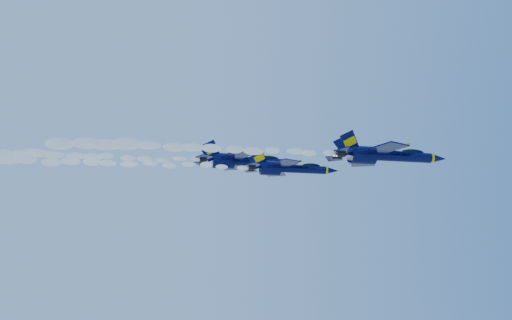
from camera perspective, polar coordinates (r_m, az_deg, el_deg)
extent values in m
cylinder|color=#060735|center=(80.42, 16.38, 0.35)|extent=(9.45, 1.57, 1.57)
ellipsoid|color=#060735|center=(77.67, 12.02, 0.55)|extent=(1.64, 2.83, 6.72)
cone|color=#060735|center=(83.33, 20.12, 0.15)|extent=(2.73, 1.57, 1.57)
cylinder|color=#FFCD00|center=(82.70, 19.37, 0.19)|extent=(0.37, 1.64, 1.64)
ellipsoid|color=black|center=(81.43, 17.46, 0.83)|extent=(3.78, 1.23, 1.04)
cube|color=#FFCD00|center=(81.35, 17.48, 0.62)|extent=(4.41, 1.05, 0.19)
cube|color=#060735|center=(74.74, 14.58, 1.32)|extent=(5.63, 6.67, 0.19)
cube|color=#060735|center=(82.15, 12.13, -0.21)|extent=(5.63, 6.67, 0.19)
cube|color=#FFCD00|center=(75.39, 15.59, 1.34)|extent=(2.53, 5.26, 0.10)
cube|color=#FFCD00|center=(82.75, 13.07, -0.19)|extent=(2.53, 5.26, 0.10)
cube|color=#060735|center=(76.27, 10.67, 2.02)|extent=(3.42, 1.08, 3.68)
cube|color=#060735|center=(78.24, 10.09, 1.58)|extent=(3.42, 1.08, 3.68)
cylinder|color=black|center=(75.72, 9.65, 0.78)|extent=(1.26, 1.15, 1.15)
cylinder|color=black|center=(76.96, 9.30, 0.52)|extent=(1.26, 1.15, 1.15)
cube|color=#FFCD00|center=(79.27, 14.31, 1.04)|extent=(11.55, 0.37, 0.08)
ellipsoid|color=white|center=(71.95, -6.62, 1.29)|extent=(41.39, 1.90, 1.71)
cylinder|color=#060735|center=(81.96, 5.35, -1.07)|extent=(7.84, 1.31, 1.31)
ellipsoid|color=#060735|center=(80.64, 1.60, -0.94)|extent=(1.36, 2.35, 5.57)
cone|color=#060735|center=(83.47, 8.69, -1.21)|extent=(2.26, 1.31, 1.31)
cylinder|color=#FFCD00|center=(83.13, 8.01, -1.18)|extent=(0.30, 1.36, 1.36)
ellipsoid|color=black|center=(82.52, 6.33, -0.67)|extent=(3.13, 1.02, 0.86)
cube|color=#FFCD00|center=(82.46, 6.33, -0.84)|extent=(3.66, 0.87, 0.16)
cube|color=#060735|center=(77.70, 3.27, -0.38)|extent=(4.67, 5.53, 0.16)
cube|color=#060735|center=(84.30, 2.14, -1.49)|extent=(4.67, 5.53, 0.16)
cube|color=#FFCD00|center=(78.02, 4.14, -0.35)|extent=(2.10, 4.36, 0.09)
cube|color=#FFCD00|center=(84.59, 2.95, -1.47)|extent=(2.10, 4.36, 0.09)
cube|color=#060735|center=(79.72, 0.39, 0.21)|extent=(2.84, 0.90, 3.05)
cube|color=#060735|center=(81.46, 0.14, -0.10)|extent=(2.84, 0.90, 3.05)
cylinder|color=black|center=(79.52, -0.46, -0.78)|extent=(1.04, 0.96, 0.96)
cylinder|color=black|center=(80.60, -0.60, -0.97)|extent=(1.04, 0.96, 0.96)
cube|color=#FFCD00|center=(81.45, 3.57, -0.53)|extent=(9.58, 0.30, 0.07)
ellipsoid|color=white|center=(79.20, -15.76, -0.34)|extent=(41.39, 1.58, 1.42)
cylinder|color=#060735|center=(91.26, 0.35, -0.25)|extent=(9.42, 1.57, 1.57)
ellipsoid|color=#060735|center=(90.27, -3.76, -0.09)|extent=(1.63, 2.83, 6.70)
cone|color=#060735|center=(92.58, 4.04, -0.41)|extent=(2.72, 1.57, 1.57)
cylinder|color=#FFCD00|center=(92.28, 3.29, -0.38)|extent=(0.37, 1.63, 1.63)
ellipsoid|color=black|center=(91.80, 1.44, 0.18)|extent=(3.77, 1.22, 1.04)
cube|color=#FFCD00|center=(91.72, 1.44, -0.01)|extent=(4.40, 1.05, 0.19)
cube|color=#060735|center=(86.50, -2.18, 0.55)|extent=(5.61, 6.65, 0.19)
cube|color=#060735|center=(94.54, -2.93, -0.72)|extent=(5.61, 6.65, 0.19)
cube|color=#FFCD00|center=(86.74, -1.23, 0.57)|extent=(2.52, 5.24, 0.10)
cube|color=#FFCD00|center=(94.77, -2.06, -0.70)|extent=(2.52, 5.24, 0.10)
cube|color=#060735|center=(89.39, -5.12, 1.15)|extent=(3.41, 1.08, 3.67)
cube|color=#060735|center=(91.50, -5.26, 0.79)|extent=(3.41, 1.08, 3.67)
cylinder|color=black|center=(89.25, -6.04, 0.09)|extent=(1.26, 1.15, 1.15)
cylinder|color=black|center=(90.57, -6.11, -0.12)|extent=(1.26, 1.15, 1.15)
cube|color=#FFCD00|center=(90.94, -1.59, 0.34)|extent=(11.51, 0.37, 0.08)
ellipsoid|color=white|center=(90.80, -19.55, 0.46)|extent=(41.39, 1.89, 1.71)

